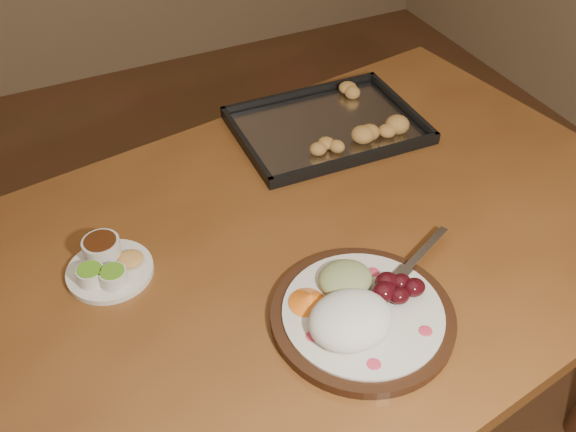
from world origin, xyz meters
TOP-DOWN VIEW (x-y plane):
  - ground at (0.00, 0.00)m, footprint 4.00×4.00m
  - dining_table at (0.20, -0.18)m, footprint 1.62×1.12m
  - dinner_plate at (0.23, -0.38)m, footprint 0.39×0.30m
  - condiment_saucer at (-0.11, -0.10)m, footprint 0.15×0.15m
  - baking_tray at (0.45, 0.13)m, footprint 0.42×0.31m

SIDE VIEW (x-z plane):
  - ground at x=0.00m, z-range 0.00..0.00m
  - dining_table at x=0.20m, z-range 0.28..1.03m
  - baking_tray at x=0.45m, z-range 0.74..0.78m
  - condiment_saucer at x=-0.11m, z-range 0.74..0.79m
  - dinner_plate at x=0.23m, z-range 0.74..0.81m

